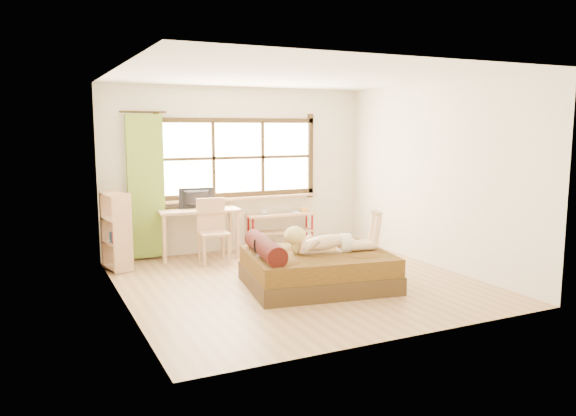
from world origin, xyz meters
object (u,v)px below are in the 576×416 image
pipe_shelf (281,223)px  bookshelf (116,231)px  bed (314,268)px  kitten (263,248)px  woman (330,231)px  desk (199,215)px  chair (212,227)px

pipe_shelf → bookshelf: size_ratio=1.06×
bed → kitten: bearing=-179.0°
woman → desk: bearing=123.9°
woman → pipe_shelf: bearing=89.0°
desk → chair: bearing=-67.5°
chair → bookshelf: 1.41m
pipe_shelf → bookshelf: (-2.79, -0.38, 0.14)m
woman → desk: woman is taller
desk → pipe_shelf: bearing=10.3°
bookshelf → desk: bearing=-2.0°
kitten → chair: bearing=101.8°
woman → kitten: 0.90m
bed → chair: (-0.77, 1.87, 0.30)m
pipe_shelf → woman: bearing=-97.5°
desk → woman: bearing=-59.2°
bed → woman: 0.52m
bed → woman: (0.19, -0.06, 0.48)m
woman → pipe_shelf: 2.46m
woman → bookshelf: bookshelf is taller
woman → kitten: bearing=179.0°
woman → bookshelf: (-2.37, 2.03, -0.15)m
pipe_shelf → desk: bearing=-173.1°
bed → woman: size_ratio=1.59×
woman → chair: 2.16m
desk → pipe_shelf: (1.49, 0.12, -0.24)m
bed → bookshelf: (-2.17, 1.97, 0.33)m
bed → desk: size_ratio=1.55×
woman → pipe_shelf: (0.42, 2.41, -0.29)m
desk → bookshelf: bookshelf is taller
pipe_shelf → bed: bearing=-102.3°
woman → chair: woman is taller
desk → bookshelf: size_ratio=1.15×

